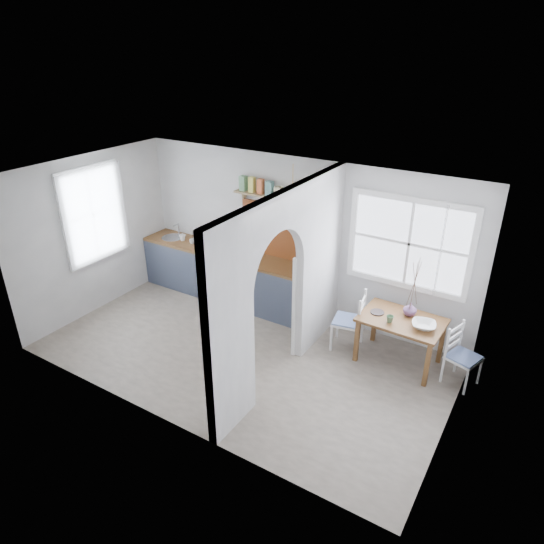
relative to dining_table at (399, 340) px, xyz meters
The scene contains 26 objects.
floor 2.26m from the dining_table, 152.32° to the right, with size 5.80×3.20×0.01m, color gray.
ceiling 3.17m from the dining_table, 152.32° to the right, with size 5.80×3.20×0.01m, color silver.
walls 2.43m from the dining_table, 152.32° to the right, with size 5.81×3.21×2.60m.
partition 1.95m from the dining_table, 142.52° to the right, with size 0.12×3.20×2.60m.
kitchen_window 5.13m from the dining_table, 167.92° to the right, with size 0.10×1.16×1.50m, color white, non-canonical shape.
nook_window 1.36m from the dining_table, 108.83° to the left, with size 1.76×0.10×1.30m, color white, non-canonical shape.
counter 3.12m from the dining_table, behind, with size 3.50×0.60×0.90m.
sink 4.45m from the dining_table, behind, with size 0.40×0.40×0.02m, color #B4B7C0.
backsplash 2.46m from the dining_table, 166.18° to the left, with size 1.65×0.03×0.90m, color brown.
shelf 2.78m from the dining_table, 168.30° to the left, with size 1.75×0.20×0.21m.
pendant_lamp 2.39m from the dining_table, behind, with size 0.26×0.26×0.16m, color beige.
utensil_rail 1.76m from the dining_table, behind, with size 0.02×0.02×0.50m, color #B4B7C0.
dining_table is the anchor object (origin of this frame).
chair_left 0.78m from the dining_table, behind, with size 0.42×0.42×0.92m, color white, non-canonical shape.
chair_right 0.88m from the dining_table, ahead, with size 0.38×0.38×0.84m, color white, non-canonical shape.
kettle 1.71m from the dining_table, behind, with size 0.23×0.18×0.27m, color white, non-canonical shape.
mug_a 4.21m from the dining_table, behind, with size 0.12×0.12×0.11m, color white.
mug_b 3.96m from the dining_table, behind, with size 0.11×0.11×0.09m, color silver.
knife_block 3.26m from the dining_table, behind, with size 0.09×0.13×0.21m, color #402B1E.
jar 3.47m from the dining_table, behind, with size 0.11×0.11×0.18m, color #846F4F.
towel_magenta 1.40m from the dining_table, behind, with size 0.02×0.03×0.49m, color #B12E7B.
towel_orange 1.40m from the dining_table, behind, with size 0.02×0.03×0.52m, color gold.
bowl 0.51m from the dining_table, 12.48° to the right, with size 0.31×0.31×0.08m, color white.
table_cup 0.45m from the dining_table, 125.62° to the right, with size 0.10×0.10×0.10m, color #527551.
plate 0.50m from the dining_table, behind, with size 0.19×0.19×0.02m, color #2A2121.
vase 0.48m from the dining_table, 72.63° to the left, with size 0.19×0.19×0.19m, color #694671.
Camera 1 is at (3.45, -4.78, 4.19)m, focal length 32.00 mm.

